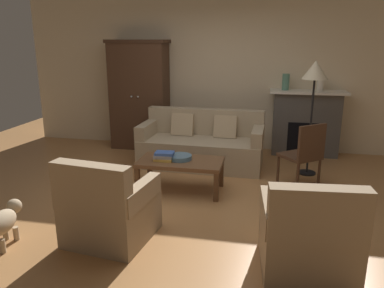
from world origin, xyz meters
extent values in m
plane|color=#B27A47|center=(0.00, 0.00, 0.00)|extent=(9.60, 9.60, 0.00)
cube|color=beige|center=(0.00, 2.55, 1.40)|extent=(7.20, 0.10, 2.80)
cube|color=#4C4947|center=(1.55, 2.30, 0.54)|extent=(1.10, 0.36, 1.08)
cube|color=black|center=(1.55, 2.12, 0.34)|extent=(0.60, 0.01, 0.52)
cube|color=white|center=(1.55, 2.28, 1.10)|extent=(1.26, 0.48, 0.04)
cube|color=#472D1E|center=(-1.40, 2.22, 0.94)|extent=(1.00, 0.52, 1.89)
cube|color=#3C271A|center=(-1.40, 2.22, 1.92)|extent=(1.06, 0.55, 0.06)
sphere|color=#ADAFB5|center=(-1.46, 1.95, 0.98)|extent=(0.04, 0.04, 0.04)
sphere|color=#ADAFB5|center=(-1.34, 1.95, 0.98)|extent=(0.04, 0.04, 0.04)
cube|color=tan|center=(-0.11, 1.34, 0.22)|extent=(1.93, 0.90, 0.44)
cube|color=tan|center=(-0.10, 1.68, 0.65)|extent=(1.90, 0.24, 0.42)
cube|color=tan|center=(-0.99, 1.36, 0.55)|extent=(0.19, 0.80, 0.22)
cube|color=tan|center=(0.77, 1.31, 0.55)|extent=(0.19, 0.80, 0.22)
cube|color=tan|center=(-0.45, 1.55, 0.61)|extent=(0.37, 0.20, 0.37)
cube|color=tan|center=(0.25, 1.53, 0.61)|extent=(0.37, 0.20, 0.37)
cube|color=brown|center=(-0.19, 0.28, 0.39)|extent=(1.10, 0.60, 0.05)
cube|color=brown|center=(-0.70, 0.02, 0.18)|extent=(0.06, 0.06, 0.37)
cube|color=brown|center=(0.32, 0.02, 0.18)|extent=(0.06, 0.06, 0.37)
cube|color=brown|center=(-0.70, 0.54, 0.18)|extent=(0.06, 0.06, 0.37)
cube|color=brown|center=(0.32, 0.54, 0.18)|extent=(0.06, 0.06, 0.37)
cylinder|color=slate|center=(-0.21, 0.31, 0.45)|extent=(0.31, 0.31, 0.06)
cube|color=gold|center=(-0.40, 0.23, 0.44)|extent=(0.24, 0.17, 0.04)
cube|color=gray|center=(-0.41, 0.22, 0.48)|extent=(0.25, 0.19, 0.04)
cube|color=#38569E|center=(-0.39, 0.23, 0.52)|extent=(0.25, 0.18, 0.04)
cylinder|color=slate|center=(1.17, 2.28, 1.26)|extent=(0.12, 0.12, 0.27)
cylinder|color=beige|center=(1.73, 2.28, 1.23)|extent=(0.12, 0.12, 0.22)
cube|color=#997F60|center=(-0.59, -1.07, 0.21)|extent=(0.86, 0.86, 0.42)
cube|color=#997F60|center=(-0.63, -1.38, 0.65)|extent=(0.77, 0.26, 0.46)
cube|color=#997F60|center=(-0.26, -1.11, 0.52)|extent=(0.21, 0.71, 0.20)
cube|color=#997F60|center=(-0.92, -1.02, 0.52)|extent=(0.21, 0.71, 0.20)
cube|color=#997F60|center=(1.28, -1.23, 0.21)|extent=(0.82, 0.82, 0.42)
cube|color=#997F60|center=(1.31, -1.54, 0.65)|extent=(0.77, 0.23, 0.46)
cube|color=#997F60|center=(1.61, -1.20, 0.52)|extent=(0.18, 0.71, 0.20)
cube|color=#997F60|center=(0.95, -1.26, 0.52)|extent=(0.18, 0.71, 0.20)
cube|color=#472D1E|center=(1.35, 0.74, 0.43)|extent=(0.62, 0.62, 0.04)
cylinder|color=#472D1E|center=(1.37, 1.01, 0.21)|extent=(0.04, 0.04, 0.41)
cylinder|color=#472D1E|center=(1.08, 0.77, 0.21)|extent=(0.04, 0.04, 0.41)
cylinder|color=#472D1E|center=(1.61, 0.71, 0.21)|extent=(0.04, 0.04, 0.41)
cylinder|color=#472D1E|center=(1.32, 0.47, 0.21)|extent=(0.04, 0.04, 0.41)
cube|color=#472D1E|center=(1.47, 0.58, 0.68)|extent=(0.37, 0.31, 0.45)
cylinder|color=black|center=(1.52, 1.29, 0.01)|extent=(0.26, 0.26, 0.02)
cylinder|color=black|center=(1.52, 1.29, 0.71)|extent=(0.03, 0.03, 1.43)
cone|color=beige|center=(1.52, 1.29, 1.54)|extent=(0.36, 0.36, 0.26)
ellipsoid|color=tan|center=(-1.56, -1.44, 0.25)|extent=(0.24, 0.42, 0.22)
sphere|color=tan|center=(-1.59, -1.20, 0.31)|extent=(0.15, 0.15, 0.15)
cylinder|color=tan|center=(-1.63, -1.33, 0.07)|extent=(0.06, 0.06, 0.14)
cylinder|color=tan|center=(-1.52, -1.32, 0.07)|extent=(0.06, 0.06, 0.14)
cylinder|color=tan|center=(-1.49, -1.55, 0.07)|extent=(0.06, 0.06, 0.14)
camera|label=1|loc=(0.88, -4.29, 1.94)|focal=35.21mm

